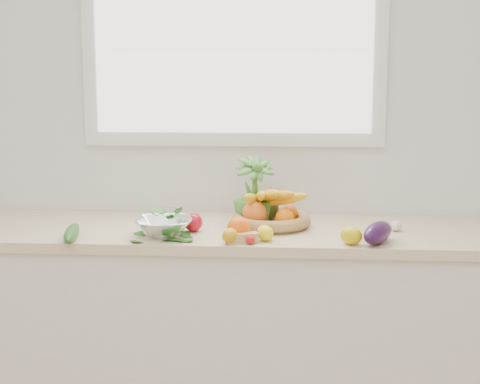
# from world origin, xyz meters

# --- Properties ---
(back_wall) EXTENTS (4.50, 0.02, 2.70)m
(back_wall) POSITION_xyz_m (0.00, 2.25, 1.35)
(back_wall) COLOR white
(back_wall) RESTS_ON ground
(counter_cabinet) EXTENTS (2.20, 0.58, 0.86)m
(counter_cabinet) POSITION_xyz_m (0.00, 1.95, 0.43)
(counter_cabinet) COLOR silver
(counter_cabinet) RESTS_ON ground
(countertop) EXTENTS (2.24, 0.62, 0.04)m
(countertop) POSITION_xyz_m (0.00, 1.95, 0.88)
(countertop) COLOR beige
(countertop) RESTS_ON counter_cabinet
(window_frame) EXTENTS (1.30, 0.03, 1.10)m
(window_frame) POSITION_xyz_m (0.00, 2.23, 1.75)
(window_frame) COLOR white
(window_frame) RESTS_ON back_wall
(window_pane) EXTENTS (1.18, 0.01, 0.98)m
(window_pane) POSITION_xyz_m (0.00, 2.21, 1.75)
(window_pane) COLOR white
(window_pane) RESTS_ON window_frame
(orange_loose) EXTENTS (0.11, 0.11, 0.09)m
(orange_loose) POSITION_xyz_m (0.06, 1.75, 0.94)
(orange_loose) COLOR #FF5B08
(orange_loose) RESTS_ON countertop
(lemon_a) EXTENTS (0.09, 0.09, 0.06)m
(lemon_a) POSITION_xyz_m (0.16, 1.74, 0.93)
(lemon_a) COLOR #FFEA0D
(lemon_a) RESTS_ON countertop
(lemon_b) EXTENTS (0.08, 0.09, 0.06)m
(lemon_b) POSITION_xyz_m (0.03, 1.69, 0.93)
(lemon_b) COLOR orange
(lemon_b) RESTS_ON countertop
(lemon_c) EXTENTS (0.11, 0.10, 0.07)m
(lemon_c) POSITION_xyz_m (0.47, 1.70, 0.93)
(lemon_c) COLOR #D2B80B
(lemon_c) RESTS_ON countertop
(apple) EXTENTS (0.10, 0.10, 0.07)m
(apple) POSITION_xyz_m (-0.13, 1.87, 0.94)
(apple) COLOR #B60E1E
(apple) RESTS_ON countertop
(ginger) EXTENTS (0.12, 0.08, 0.04)m
(ginger) POSITION_xyz_m (0.07, 1.70, 0.92)
(ginger) COLOR tan
(ginger) RESTS_ON countertop
(garlic_a) EXTENTS (0.06, 0.06, 0.04)m
(garlic_a) POSITION_xyz_m (0.67, 1.94, 0.92)
(garlic_a) COLOR white
(garlic_a) RESTS_ON countertop
(garlic_b) EXTENTS (0.05, 0.05, 0.04)m
(garlic_b) POSITION_xyz_m (0.27, 1.90, 0.92)
(garlic_b) COLOR beige
(garlic_b) RESTS_ON countertop
(garlic_c) EXTENTS (0.06, 0.06, 0.04)m
(garlic_c) POSITION_xyz_m (0.15, 1.81, 0.92)
(garlic_c) COLOR white
(garlic_c) RESTS_ON countertop
(eggplant) EXTENTS (0.16, 0.22, 0.08)m
(eggplant) POSITION_xyz_m (0.57, 1.72, 0.94)
(eggplant) COLOR #2D0F39
(eggplant) RESTS_ON countertop
(cucumber) EXTENTS (0.09, 0.27, 0.05)m
(cucumber) POSITION_xyz_m (-0.57, 1.71, 0.92)
(cucumber) COLOR #175017
(cucumber) RESTS_ON countertop
(radish) EXTENTS (0.04, 0.04, 0.03)m
(radish) POSITION_xyz_m (0.11, 1.68, 0.92)
(radish) COLOR red
(radish) RESTS_ON countertop
(potted_herb) EXTENTS (0.22, 0.22, 0.30)m
(potted_herb) POSITION_xyz_m (0.10, 2.03, 1.03)
(potted_herb) COLOR #47832F
(potted_herb) RESTS_ON countertop
(fruit_basket) EXTENTS (0.43, 0.43, 0.18)m
(fruit_basket) POSITION_xyz_m (0.17, 1.98, 0.95)
(fruit_basket) COLOR tan
(fruit_basket) RESTS_ON countertop
(colander_with_spinach) EXTENTS (0.25, 0.25, 0.12)m
(colander_with_spinach) POSITION_xyz_m (-0.23, 1.78, 0.96)
(colander_with_spinach) COLOR silver
(colander_with_spinach) RESTS_ON countertop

